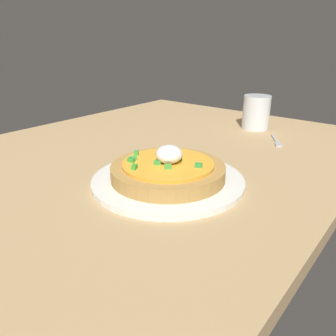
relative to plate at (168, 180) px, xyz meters
The scene contains 5 objects.
dining_table 15.63cm from the plate, 74.29° to the left, with size 126.38×86.45×3.13cm, color tan.
plate is the anchor object (origin of this frame).
pizza 2.20cm from the plate, 136.90° to the right, with size 21.52×21.52×6.48cm.
cup_near 48.08cm from the plate, ahead, with size 7.95×7.95×9.84cm.
fork 38.35cm from the plate, ahead, with size 9.33×6.27×0.50cm.
Camera 1 is at (-49.15, -51.16, 29.22)cm, focal length 35.52 mm.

